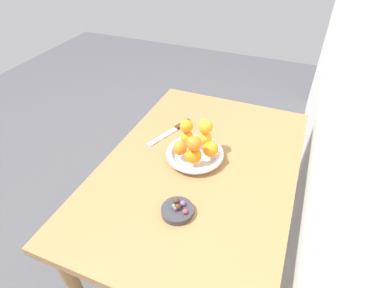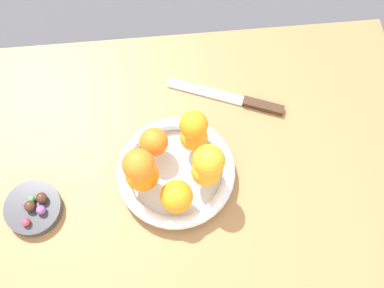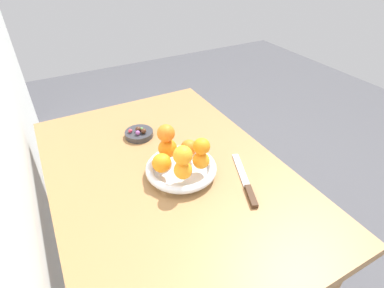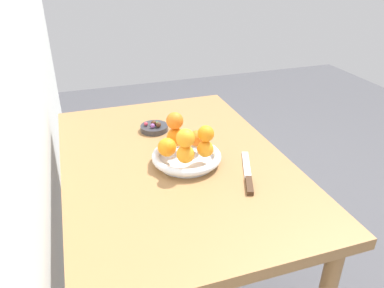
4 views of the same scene
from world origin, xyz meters
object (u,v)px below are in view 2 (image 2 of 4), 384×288
orange_3 (176,196)px  orange_4 (206,171)px  fruit_bowl (176,172)px  orange_5 (138,164)px  candy_ball_4 (42,196)px  dining_table (161,205)px  knife (236,99)px  candy_ball_1 (26,222)px  candy_ball_0 (41,210)px  orange_0 (194,137)px  candy_ball_2 (27,204)px  orange_6 (209,160)px  orange_2 (142,175)px  candy_ball_5 (31,201)px  candy_ball_3 (30,206)px  candy_dish (34,208)px  orange_1 (156,142)px  orange_7 (194,125)px

orange_3 → orange_4: orange_3 is taller
fruit_bowl → orange_5: 0.13m
candy_ball_4 → dining_table: bearing=179.1°
orange_3 → knife: (-0.15, -0.23, -0.07)m
orange_3 → candy_ball_1: 0.29m
orange_3 → candy_ball_0: orange_3 is taller
orange_0 → knife: (-0.10, -0.11, -0.06)m
candy_ball_0 → candy_ball_2: 0.03m
orange_6 → orange_0: bearing=-75.2°
orange_6 → knife: orange_6 is taller
orange_2 → candy_ball_5: (0.22, 0.02, -0.04)m
orange_5 → candy_ball_1: size_ratio=3.64×
orange_4 → candy_ball_0: orange_4 is taller
candy_ball_1 → knife: bearing=-151.3°
orange_4 → candy_ball_5: 0.35m
candy_ball_3 → candy_ball_5: size_ratio=1.47×
candy_dish → orange_4: bearing=-176.0°
orange_4 → candy_ball_4: bearing=1.4°
orange_3 → candy_ball_1: orange_3 is taller
orange_2 → candy_ball_5: bearing=4.6°
candy_ball_1 → candy_dish: bearing=-103.8°
candy_ball_2 → orange_3: bearing=175.2°
candy_ball_2 → candy_dish: bearing=152.6°
orange_2 → orange_3: 0.08m
orange_1 → orange_7: 0.09m
orange_2 → candy_ball_4: 0.20m
knife → orange_6: bearing=65.8°
candy_ball_0 → candy_ball_4: bearing=-92.0°
candy_ball_4 → candy_ball_0: bearing=88.0°
orange_2 → orange_1: bearing=-114.5°
knife → candy_ball_1: bearing=28.7°
orange_6 → orange_7: 0.08m
fruit_bowl → candy_ball_0: same height
orange_2 → candy_ball_4: bearing=3.2°
dining_table → candy_ball_1: 0.29m
orange_2 → candy_ball_0: (0.20, 0.04, -0.04)m
orange_2 → candy_ball_3: bearing=7.5°
orange_3 → candy_ball_4: orange_3 is taller
orange_7 → candy_ball_5: 0.35m
orange_5 → orange_7: 0.13m
fruit_bowl → orange_1: 0.08m
orange_3 → orange_4: size_ratio=1.07×
orange_7 → candy_ball_1: (0.33, 0.13, -0.09)m
orange_5 → candy_ball_3: 0.24m
orange_1 → orange_6: (-0.09, 0.07, 0.06)m
fruit_bowl → orange_3: size_ratio=3.79×
candy_ball_2 → knife: (-0.44, -0.20, -0.03)m
candy_ball_1 → candy_ball_2: size_ratio=1.00×
orange_7 → candy_ball_4: size_ratio=2.51×
orange_0 → orange_2: size_ratio=0.86×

